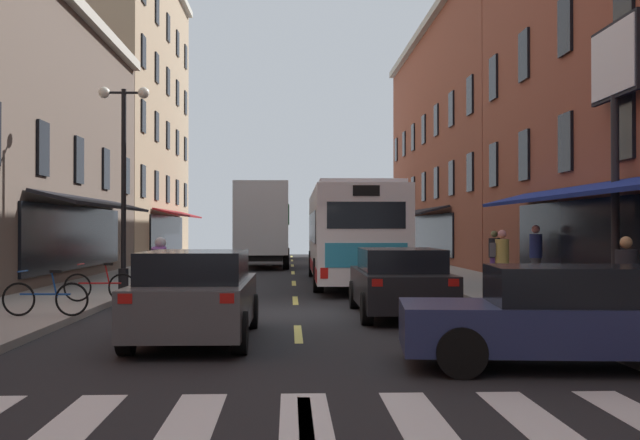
{
  "coord_description": "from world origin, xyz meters",
  "views": [
    {
      "loc": [
        -0.16,
        -17.55,
        1.85
      ],
      "look_at": [
        0.73,
        5.43,
        2.1
      ],
      "focal_mm": 44.77,
      "sensor_mm": 36.0,
      "label": 1
    }
  ],
  "objects_px": {
    "pedestrian_far": "(494,256)",
    "pedestrian_rear": "(626,282)",
    "billboard_sign": "(615,94)",
    "motorcycle_rider": "(160,279)",
    "box_truck": "(263,225)",
    "pedestrian_mid": "(536,256)",
    "sedan_rear": "(196,295)",
    "bicycle_near": "(45,298)",
    "street_lamp_twin": "(124,178)",
    "transit_bus": "(350,234)",
    "sedan_near": "(400,282)",
    "sedan_mid": "(573,316)",
    "bicycle_mid": "(100,286)",
    "sedan_far": "(273,247)",
    "pedestrian_near": "(501,260)"
  },
  "relations": [
    {
      "from": "motorcycle_rider",
      "to": "sedan_mid",
      "type": "bearing_deg",
      "value": -49.75
    },
    {
      "from": "transit_bus",
      "to": "pedestrian_rear",
      "type": "relative_size",
      "value": 7.68
    },
    {
      "from": "bicycle_near",
      "to": "sedan_rear",
      "type": "bearing_deg",
      "value": -38.02
    },
    {
      "from": "sedan_far",
      "to": "street_lamp_twin",
      "type": "height_order",
      "value": "street_lamp_twin"
    },
    {
      "from": "box_truck",
      "to": "sedan_rear",
      "type": "distance_m",
      "value": 24.51
    },
    {
      "from": "motorcycle_rider",
      "to": "street_lamp_twin",
      "type": "bearing_deg",
      "value": 112.39
    },
    {
      "from": "motorcycle_rider",
      "to": "street_lamp_twin",
      "type": "xyz_separation_m",
      "value": [
        -1.69,
        4.1,
        2.57
      ]
    },
    {
      "from": "transit_bus",
      "to": "bicycle_near",
      "type": "bearing_deg",
      "value": -122.01
    },
    {
      "from": "sedan_mid",
      "to": "street_lamp_twin",
      "type": "xyz_separation_m",
      "value": [
        -8.42,
        12.05,
        2.59
      ]
    },
    {
      "from": "bicycle_near",
      "to": "pedestrian_near",
      "type": "relative_size",
      "value": 1.02
    },
    {
      "from": "sedan_rear",
      "to": "bicycle_near",
      "type": "relative_size",
      "value": 2.66
    },
    {
      "from": "sedan_mid",
      "to": "sedan_far",
      "type": "xyz_separation_m",
      "value": [
        -4.76,
        38.28,
        0.03
      ]
    },
    {
      "from": "box_truck",
      "to": "billboard_sign",
      "type": "bearing_deg",
      "value": -67.51
    },
    {
      "from": "transit_bus",
      "to": "pedestrian_far",
      "type": "relative_size",
      "value": 7.37
    },
    {
      "from": "pedestrian_near",
      "to": "billboard_sign",
      "type": "bearing_deg",
      "value": 41.87
    },
    {
      "from": "box_truck",
      "to": "pedestrian_near",
      "type": "relative_size",
      "value": 4.22
    },
    {
      "from": "motorcycle_rider",
      "to": "bicycle_mid",
      "type": "xyz_separation_m",
      "value": [
        -1.5,
        0.52,
        -0.21
      ]
    },
    {
      "from": "box_truck",
      "to": "motorcycle_rider",
      "type": "xyz_separation_m",
      "value": [
        -1.71,
        -19.33,
        -1.31
      ]
    },
    {
      "from": "pedestrian_far",
      "to": "pedestrian_rear",
      "type": "height_order",
      "value": "pedestrian_far"
    },
    {
      "from": "transit_bus",
      "to": "sedan_near",
      "type": "bearing_deg",
      "value": -88.33
    },
    {
      "from": "billboard_sign",
      "to": "motorcycle_rider",
      "type": "xyz_separation_m",
      "value": [
        -10.16,
        1.08,
        -4.12
      ]
    },
    {
      "from": "pedestrian_mid",
      "to": "bicycle_near",
      "type": "bearing_deg",
      "value": -54.63
    },
    {
      "from": "sedan_mid",
      "to": "transit_bus",
      "type": "bearing_deg",
      "value": 96.07
    },
    {
      "from": "sedan_rear",
      "to": "pedestrian_mid",
      "type": "relative_size",
      "value": 2.51
    },
    {
      "from": "bicycle_near",
      "to": "bicycle_mid",
      "type": "xyz_separation_m",
      "value": [
        0.32,
        3.13,
        0.0
      ]
    },
    {
      "from": "sedan_mid",
      "to": "billboard_sign",
      "type": "bearing_deg",
      "value": 63.46
    },
    {
      "from": "box_truck",
      "to": "street_lamp_twin",
      "type": "bearing_deg",
      "value": -102.57
    },
    {
      "from": "pedestrian_rear",
      "to": "street_lamp_twin",
      "type": "bearing_deg",
      "value": 46.87
    },
    {
      "from": "box_truck",
      "to": "pedestrian_far",
      "type": "xyz_separation_m",
      "value": [
        7.75,
        -12.73,
        -1.03
      ]
    },
    {
      "from": "billboard_sign",
      "to": "transit_bus",
      "type": "bearing_deg",
      "value": 118.8
    },
    {
      "from": "sedan_near",
      "to": "pedestrian_mid",
      "type": "distance_m",
      "value": 7.39
    },
    {
      "from": "bicycle_near",
      "to": "pedestrian_mid",
      "type": "relative_size",
      "value": 0.94
    },
    {
      "from": "bicycle_near",
      "to": "street_lamp_twin",
      "type": "distance_m",
      "value": 7.27
    },
    {
      "from": "sedan_mid",
      "to": "sedan_rear",
      "type": "xyz_separation_m",
      "value": [
        -5.32,
        2.81,
        0.06
      ]
    },
    {
      "from": "sedan_near",
      "to": "bicycle_near",
      "type": "xyz_separation_m",
      "value": [
        -7.11,
        -1.0,
        -0.23
      ]
    },
    {
      "from": "transit_bus",
      "to": "sedan_far",
      "type": "relative_size",
      "value": 2.85
    },
    {
      "from": "sedan_mid",
      "to": "pedestrian_rear",
      "type": "xyz_separation_m",
      "value": [
        1.9,
        2.76,
        0.26
      ]
    },
    {
      "from": "box_truck",
      "to": "bicycle_near",
      "type": "relative_size",
      "value": 4.14
    },
    {
      "from": "motorcycle_rider",
      "to": "sedan_rear",
      "type": "bearing_deg",
      "value": -74.62
    },
    {
      "from": "box_truck",
      "to": "bicycle_mid",
      "type": "height_order",
      "value": "box_truck"
    },
    {
      "from": "pedestrian_mid",
      "to": "sedan_rear",
      "type": "bearing_deg",
      "value": -37.12
    },
    {
      "from": "sedan_rear",
      "to": "motorcycle_rider",
      "type": "relative_size",
      "value": 2.2
    },
    {
      "from": "transit_bus",
      "to": "sedan_far",
      "type": "height_order",
      "value": "transit_bus"
    },
    {
      "from": "sedan_mid",
      "to": "sedan_far",
      "type": "relative_size",
      "value": 1.08
    },
    {
      "from": "bicycle_near",
      "to": "pedestrian_mid",
      "type": "bearing_deg",
      "value": 29.52
    },
    {
      "from": "sedan_mid",
      "to": "motorcycle_rider",
      "type": "bearing_deg",
      "value": 130.25
    },
    {
      "from": "bicycle_mid",
      "to": "pedestrian_far",
      "type": "xyz_separation_m",
      "value": [
        10.95,
        6.09,
        0.48
      ]
    },
    {
      "from": "street_lamp_twin",
      "to": "box_truck",
      "type": "bearing_deg",
      "value": 77.43
    },
    {
      "from": "sedan_rear",
      "to": "bicycle_mid",
      "type": "xyz_separation_m",
      "value": [
        -2.91,
        5.66,
        -0.25
      ]
    },
    {
      "from": "motorcycle_rider",
      "to": "pedestrian_mid",
      "type": "xyz_separation_m",
      "value": [
        10.0,
        4.08,
        0.37
      ]
    }
  ]
}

